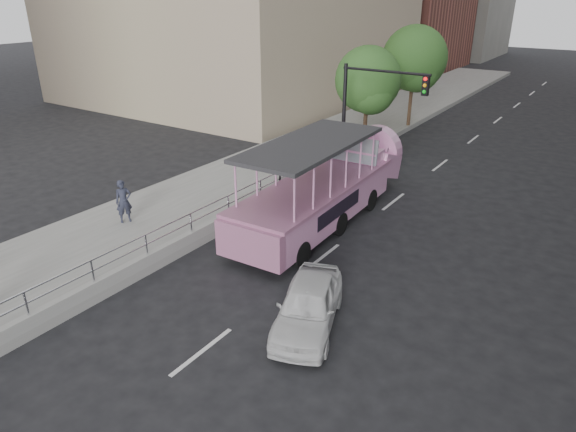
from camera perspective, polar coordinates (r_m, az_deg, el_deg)
name	(u,v)px	position (r m, az deg, el deg)	size (l,w,h in m)	color
ground	(223,302)	(15.29, -7.19, -9.50)	(160.00, 160.00, 0.00)	black
sidewalk	(267,170)	(25.54, -2.39, 5.14)	(5.50, 80.00, 0.30)	gray
kerb_wall	(192,236)	(18.20, -10.63, -2.21)	(0.24, 30.00, 0.36)	#979793
guardrail	(190,219)	(17.92, -10.79, -0.31)	(0.07, 22.00, 0.71)	silver
duck_boat	(328,187)	(20.11, 4.45, 3.19)	(2.88, 10.42, 3.43)	black
car	(308,305)	(13.91, 2.26, -9.86)	(1.52, 3.77, 1.28)	silver
pedestrian_near	(124,201)	(20.07, -17.79, 1.56)	(0.60, 0.40, 1.65)	#252736
parking_sign	(280,167)	(20.86, -0.91, 5.49)	(0.17, 0.62, 2.83)	black
traffic_signal	(367,103)	(24.73, 8.79, 12.31)	(4.20, 0.32, 5.20)	black
street_tree_near	(369,83)	(28.39, 8.97, 14.44)	(3.52, 3.52, 5.72)	#3C271B
street_tree_far	(415,61)	(33.73, 13.96, 16.36)	(3.97, 3.97, 6.45)	#3C271B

